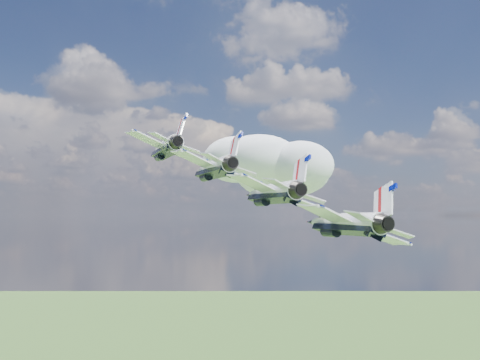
{
  "coord_description": "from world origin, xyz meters",
  "views": [
    {
      "loc": [
        -9.49,
        -73.88,
        141.22
      ],
      "look_at": [
        -5.51,
        -4.59,
        145.85
      ],
      "focal_mm": 40.0,
      "sensor_mm": 36.0,
      "label": 1
    }
  ],
  "objects_px": {
    "jet_2": "(270,193)",
    "jet_3": "(342,223)",
    "jet_0": "(165,148)",
    "jet_1": "(213,168)"
  },
  "relations": [
    {
      "from": "jet_1",
      "to": "jet_0",
      "type": "bearing_deg",
      "value": 118.22
    },
    {
      "from": "jet_1",
      "to": "jet_2",
      "type": "relative_size",
      "value": 1.0
    },
    {
      "from": "jet_0",
      "to": "jet_2",
      "type": "bearing_deg",
      "value": -61.78
    },
    {
      "from": "jet_2",
      "to": "jet_1",
      "type": "bearing_deg",
      "value": 118.22
    },
    {
      "from": "jet_2",
      "to": "jet_3",
      "type": "xyz_separation_m",
      "value": [
        7.12,
        -7.19,
        -3.61
      ]
    },
    {
      "from": "jet_0",
      "to": "jet_1",
      "type": "bearing_deg",
      "value": -61.78
    },
    {
      "from": "jet_1",
      "to": "jet_3",
      "type": "distance_m",
      "value": 21.48
    },
    {
      "from": "jet_3",
      "to": "jet_0",
      "type": "bearing_deg",
      "value": 118.22
    },
    {
      "from": "jet_0",
      "to": "jet_3",
      "type": "bearing_deg",
      "value": -61.78
    },
    {
      "from": "jet_0",
      "to": "jet_3",
      "type": "relative_size",
      "value": 1.0
    }
  ]
}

